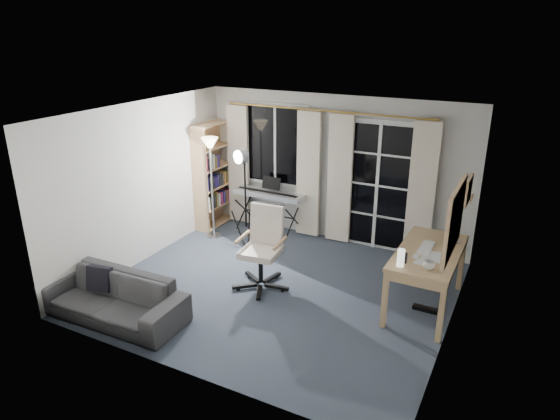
% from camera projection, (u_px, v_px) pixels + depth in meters
% --- Properties ---
extents(floor, '(4.50, 4.00, 0.02)m').
position_uv_depth(floor, '(277.00, 289.00, 6.86)').
color(floor, '#374350').
rests_on(floor, ground).
extents(window, '(1.20, 0.08, 1.40)m').
position_uv_depth(window, '(276.00, 145.00, 8.42)').
color(window, white).
rests_on(window, floor).
extents(french_door, '(1.32, 0.09, 2.11)m').
position_uv_depth(french_door, '(378.00, 187.00, 7.82)').
color(french_door, white).
rests_on(french_door, floor).
extents(curtains, '(3.60, 0.07, 2.13)m').
position_uv_depth(curtains, '(323.00, 176.00, 8.10)').
color(curtains, gold).
rests_on(curtains, floor).
extents(bookshelf, '(0.31, 0.86, 1.85)m').
position_uv_depth(bookshelf, '(212.00, 177.00, 8.78)').
color(bookshelf, tan).
rests_on(bookshelf, floor).
extents(torchiere_lamp, '(0.36, 0.36, 1.72)m').
position_uv_depth(torchiere_lamp, '(211.00, 158.00, 8.07)').
color(torchiere_lamp, '#B2B2B7').
rests_on(torchiere_lamp, floor).
extents(keyboard_piano, '(1.26, 0.62, 0.91)m').
position_uv_depth(keyboard_piano, '(268.00, 195.00, 8.48)').
color(keyboard_piano, black).
rests_on(keyboard_piano, floor).
extents(studio_light, '(0.39, 0.39, 1.69)m').
position_uv_depth(studio_light, '(242.00, 168.00, 7.59)').
color(studio_light, black).
rests_on(studio_light, floor).
extents(office_chair, '(0.77, 0.78, 1.13)m').
position_uv_depth(office_chair, '(264.00, 239.00, 6.78)').
color(office_chair, black).
rests_on(office_chair, floor).
extents(desk, '(0.75, 1.47, 0.79)m').
position_uv_depth(desk, '(428.00, 258.00, 6.20)').
color(desk, tan).
rests_on(desk, floor).
extents(monitor, '(0.19, 0.57, 0.49)m').
position_uv_depth(monitor, '(455.00, 219.00, 6.35)').
color(monitor, silver).
rests_on(monitor, desk).
extents(desk_clutter, '(0.47, 0.89, 0.99)m').
position_uv_depth(desk_clutter, '(418.00, 270.00, 6.06)').
color(desk_clutter, white).
rests_on(desk_clutter, desk).
extents(mug, '(0.13, 0.10, 0.13)m').
position_uv_depth(mug, '(429.00, 264.00, 5.68)').
color(mug, silver).
rests_on(mug, desk).
extents(wall_mirror, '(0.04, 0.94, 0.74)m').
position_uv_depth(wall_mirror, '(454.00, 220.00, 5.07)').
color(wall_mirror, tan).
rests_on(wall_mirror, floor).
extents(framed_print, '(0.03, 0.42, 0.32)m').
position_uv_depth(framed_print, '(468.00, 191.00, 5.80)').
color(framed_print, tan).
rests_on(framed_print, floor).
extents(wall_shelf, '(0.16, 0.30, 0.18)m').
position_uv_depth(wall_shelf, '(466.00, 193.00, 6.31)').
color(wall_shelf, tan).
rests_on(wall_shelf, floor).
extents(sofa, '(1.88, 0.59, 0.73)m').
position_uv_depth(sofa, '(111.00, 291.00, 6.07)').
color(sofa, '#29292B').
rests_on(sofa, floor).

